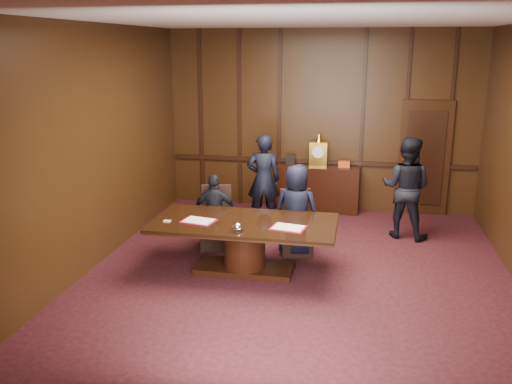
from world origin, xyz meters
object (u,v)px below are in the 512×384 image
Objects in this scene: conference_table at (244,238)px; witness_left at (264,179)px; witness_right at (406,188)px; signatory_left at (215,212)px; sideboard at (317,187)px; signatory_right at (296,210)px.

conference_table is 2.26m from witness_left.
witness_right is at bearing 39.84° from conference_table.
witness_left is (-0.13, 2.24, 0.32)m from conference_table.
signatory_left is 0.74× the size of witness_left.
sideboard is 0.97× the size of witness_left.
sideboard is 0.61× the size of conference_table.
witness_right is at bearing -169.36° from signatory_left.
conference_table is 1.82× the size of signatory_right.
signatory_left is at bearing -120.88° from sideboard.
conference_table is at bearing -103.75° from sideboard.
sideboard is 3.29m from conference_table.
signatory_left is (-1.43, -2.39, 0.13)m from sideboard.
sideboard is at bearing -131.47° from signatory_left.
witness_right is (3.01, 1.17, 0.25)m from signatory_left.
sideboard is 2.03m from witness_right.
signatory_left is (-0.65, 0.80, 0.10)m from conference_table.
conference_table is at bearing 83.13° from witness_left.
witness_right reaches higher than witness_left.
signatory_right reaches higher than conference_table.
conference_table is 1.04m from signatory_left.
signatory_left is at bearing 129.09° from conference_table.
sideboard is 2.79m from signatory_left.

